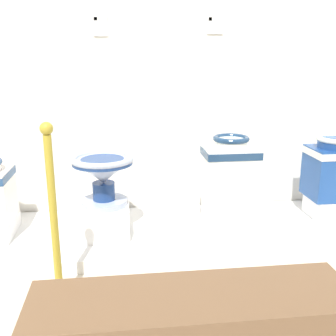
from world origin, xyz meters
name	(u,v)px	position (x,y,z in m)	size (l,w,h in m)	color
wall_back	(160,16)	(2.12, 2.60, 1.58)	(4.44, 0.06, 3.16)	white
display_platform	(168,233)	(2.12, 2.11, 0.04)	(3.46, 0.87, 0.08)	white
plinth_block_squat_floral	(105,220)	(1.67, 2.05, 0.19)	(0.33, 0.33, 0.22)	white
antique_toilet_squat_floral	(103,172)	(1.67, 2.05, 0.54)	(0.42, 0.42, 0.35)	#ACBBD9
plinth_block_broad_patterned	(228,213)	(2.56, 2.10, 0.18)	(0.33, 0.35, 0.19)	white
antique_toilet_broad_patterned	(230,169)	(2.56, 2.10, 0.52)	(0.38, 0.28, 0.48)	white
plinth_block_tall_cobalt	(330,206)	(3.40, 2.18, 0.17)	(0.31, 0.30, 0.16)	white
antique_toilet_tall_cobalt	(335,166)	(3.40, 2.18, 0.49)	(0.39, 0.32, 0.47)	navy
info_placard_second	(100,25)	(1.68, 2.56, 1.51)	(0.10, 0.01, 0.15)	white
info_placard_third	(215,24)	(2.53, 2.56, 1.52)	(0.12, 0.01, 0.13)	white
stanchion_post_near_left	(57,258)	(1.45, 1.35, 0.29)	(0.26, 0.26, 1.00)	gold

